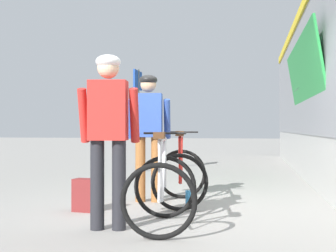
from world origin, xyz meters
TOP-DOWN VIEW (x-y plane):
  - ground_plane at (0.00, 0.00)m, footprint 80.00×80.00m
  - cyclist_near_in_blue at (-0.74, 0.42)m, footprint 0.64×0.36m
  - cyclist_far_in_red at (-0.75, -1.36)m, footprint 0.64×0.36m
  - bicycle_near_red at (-0.27, 0.27)m, footprint 0.84×1.15m
  - bicycle_far_silver at (-0.23, -1.20)m, footprint 0.84×1.15m
  - backpack_on_platform at (-1.34, -0.44)m, footprint 0.30×0.22m
  - water_bottle_near_the_bikes at (-0.15, 0.17)m, footprint 0.07×0.07m
  - platform_sign_post at (-1.95, 4.65)m, footprint 0.08×0.70m

SIDE VIEW (x-z plane):
  - ground_plane at x=0.00m, z-range 0.00..0.00m
  - water_bottle_near_the_bikes at x=-0.15m, z-range 0.00..0.20m
  - backpack_on_platform at x=-1.34m, z-range 0.00..0.40m
  - bicycle_near_red at x=-0.27m, z-range -0.09..0.89m
  - bicycle_far_silver at x=-0.23m, z-range -0.09..0.89m
  - cyclist_near_in_blue at x=-0.74m, z-range 0.17..1.94m
  - cyclist_far_in_red at x=-0.75m, z-range 0.17..1.94m
  - platform_sign_post at x=-1.95m, z-range 0.42..2.82m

